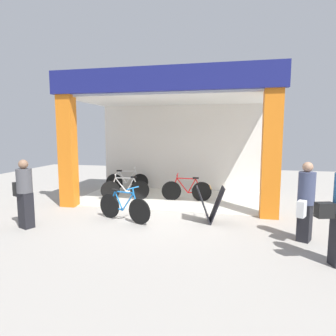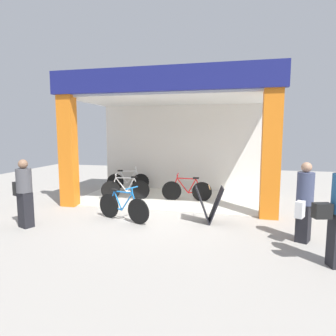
# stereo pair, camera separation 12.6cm
# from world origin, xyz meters

# --- Properties ---
(ground_plane) EXTENTS (20.58, 20.58, 0.00)m
(ground_plane) POSITION_xyz_m (0.00, 0.00, 0.00)
(ground_plane) COLOR #9E9991
(ground_plane) RESTS_ON ground
(shop_facade) EXTENTS (6.49, 3.59, 3.99)m
(shop_facade) POSITION_xyz_m (0.00, 1.76, 2.16)
(shop_facade) COLOR beige
(shop_facade) RESTS_ON ground
(bicycle_inside_0) EXTENTS (1.63, 0.45, 0.90)m
(bicycle_inside_0) POSITION_xyz_m (0.50, 1.40, 0.36)
(bicycle_inside_0) COLOR black
(bicycle_inside_0) RESTS_ON ground
(bicycle_inside_1) EXTENTS (1.57, 0.53, 0.89)m
(bicycle_inside_1) POSITION_xyz_m (-1.53, 1.13, 0.36)
(bicycle_inside_1) COLOR black
(bicycle_inside_1) RESTS_ON ground
(bicycle_inside_2) EXTENTS (1.60, 0.51, 0.90)m
(bicycle_inside_2) POSITION_xyz_m (-2.04, 2.68, 0.36)
(bicycle_inside_2) COLOR black
(bicycle_inside_2) RESTS_ON ground
(bicycle_parked_0) EXTENTS (1.55, 0.62, 0.90)m
(bicycle_parked_0) POSITION_xyz_m (-0.74, -1.09, 0.36)
(bicycle_parked_0) COLOR black
(bicycle_parked_0) RESTS_ON ground
(sandwich_board_sign) EXTENTS (0.75, 0.60, 0.92)m
(sandwich_board_sign) POSITION_xyz_m (1.41, -0.73, 0.46)
(sandwich_board_sign) COLOR black
(sandwich_board_sign) RESTS_ON ground
(pedestrian_0) EXTENTS (0.65, 0.46, 1.62)m
(pedestrian_0) POSITION_xyz_m (-2.82, -2.06, 0.84)
(pedestrian_0) COLOR black
(pedestrian_0) RESTS_ON ground
(pedestrian_1) EXTENTS (0.47, 0.63, 1.65)m
(pedestrian_1) POSITION_xyz_m (3.41, -1.59, 0.84)
(pedestrian_1) COLOR black
(pedestrian_1) RESTS_ON ground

